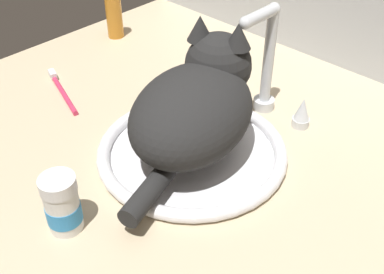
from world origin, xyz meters
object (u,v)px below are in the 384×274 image
at_px(cat, 199,102).
at_px(amber_bottle, 114,15).
at_px(toothbrush, 62,91).
at_px(pill_bottle, 62,205).
at_px(sink_basin, 192,151).
at_px(faucet, 265,72).

bearing_deg(cat, amber_bottle, 158.09).
bearing_deg(amber_bottle, toothbrush, -62.65).
distance_m(pill_bottle, toothbrush, 0.36).
bearing_deg(sink_basin, faucet, 90.00).
height_order(sink_basin, cat, cat).
relative_size(sink_basin, cat, 0.90).
bearing_deg(amber_bottle, faucet, -1.11).
bearing_deg(pill_bottle, faucet, 87.29).
xyz_separation_m(pill_bottle, toothbrush, (-0.30, 0.20, -0.04)).
relative_size(pill_bottle, toothbrush, 0.56).
bearing_deg(faucet, amber_bottle, 178.89).
bearing_deg(pill_bottle, amber_bottle, 134.31).
bearing_deg(amber_bottle, sink_basin, -24.10).
bearing_deg(pill_bottle, cat, 87.18).
height_order(cat, toothbrush, cat).
bearing_deg(faucet, cat, -92.53).
bearing_deg(toothbrush, cat, 11.16).
relative_size(cat, amber_bottle, 3.03).
xyz_separation_m(cat, toothbrush, (-0.32, -0.06, -0.09)).
height_order(amber_bottle, toothbrush, amber_bottle).
distance_m(sink_basin, pill_bottle, 0.24).
bearing_deg(faucet, toothbrush, -144.51).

